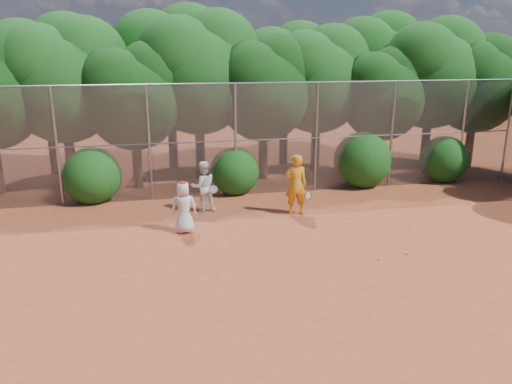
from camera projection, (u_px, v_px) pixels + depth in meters
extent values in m
plane|color=#A14324|center=(314.00, 257.00, 12.80)|extent=(80.00, 80.00, 0.00)
cylinder|color=gray|center=(57.00, 148.00, 16.49)|extent=(0.09, 0.09, 4.00)
cylinder|color=gray|center=(149.00, 144.00, 17.08)|extent=(0.09, 0.09, 4.00)
cylinder|color=gray|center=(236.00, 141.00, 17.68)|extent=(0.09, 0.09, 4.00)
cylinder|color=gray|center=(316.00, 138.00, 18.28)|extent=(0.09, 0.09, 4.00)
cylinder|color=gray|center=(392.00, 135.00, 18.87)|extent=(0.09, 0.09, 4.00)
cylinder|color=gray|center=(463.00, 132.00, 19.47)|extent=(0.09, 0.09, 4.00)
cylinder|color=gray|center=(263.00, 83.00, 17.32)|extent=(20.00, 0.05, 0.05)
cylinder|color=gray|center=(263.00, 140.00, 17.88)|extent=(20.00, 0.04, 0.04)
cube|color=slate|center=(263.00, 140.00, 17.88)|extent=(20.00, 0.02, 4.00)
cylinder|color=gray|center=(508.00, 130.00, 19.87)|extent=(0.09, 0.09, 4.00)
sphere|color=black|center=(9.00, 68.00, 17.69)|extent=(3.05, 3.05, 3.05)
cylinder|color=black|center=(70.00, 154.00, 19.04)|extent=(0.38, 0.38, 2.52)
sphere|color=#114613|center=(63.00, 88.00, 18.35)|extent=(4.03, 4.03, 4.03)
sphere|color=#114613|center=(85.00, 60.00, 18.61)|extent=(3.23, 3.23, 3.23)
sphere|color=#114613|center=(38.00, 66.00, 17.70)|extent=(3.02, 3.02, 3.02)
cylinder|color=black|center=(137.00, 160.00, 18.93)|extent=(0.36, 0.36, 2.17)
sphere|color=black|center=(133.00, 103.00, 18.34)|extent=(3.47, 3.47, 3.47)
sphere|color=black|center=(151.00, 78.00, 18.56)|extent=(2.78, 2.78, 2.78)
sphere|color=black|center=(114.00, 85.00, 17.78)|extent=(2.60, 2.60, 2.60)
cylinder|color=black|center=(200.00, 146.00, 20.30)|extent=(0.39, 0.39, 2.66)
sphere|color=#114613|center=(198.00, 80.00, 19.57)|extent=(4.26, 4.26, 4.26)
sphere|color=#114613|center=(217.00, 52.00, 19.84)|extent=(3.40, 3.40, 3.40)
sphere|color=#114613|center=(178.00, 58.00, 18.89)|extent=(3.19, 3.19, 3.19)
cylinder|color=black|center=(263.00, 151.00, 20.28)|extent=(0.37, 0.37, 2.27)
sphere|color=black|center=(263.00, 95.00, 19.66)|extent=(3.64, 3.64, 3.64)
sphere|color=black|center=(279.00, 71.00, 19.90)|extent=(2.91, 2.91, 2.91)
sphere|color=black|center=(249.00, 77.00, 19.08)|extent=(2.73, 2.73, 2.73)
cylinder|color=black|center=(315.00, 143.00, 21.51)|extent=(0.38, 0.38, 2.45)
sphere|color=#114613|center=(317.00, 86.00, 20.84)|extent=(3.92, 3.92, 3.92)
sphere|color=#114613|center=(333.00, 62.00, 21.09)|extent=(3.14, 3.14, 3.14)
sphere|color=#114613|center=(304.00, 67.00, 20.21)|extent=(2.94, 2.94, 2.94)
cylinder|color=black|center=(379.00, 149.00, 21.11)|extent=(0.36, 0.36, 2.10)
sphere|color=black|center=(383.00, 100.00, 20.54)|extent=(3.36, 3.36, 3.36)
sphere|color=black|center=(395.00, 78.00, 20.76)|extent=(2.69, 2.69, 2.69)
sphere|color=black|center=(373.00, 84.00, 20.00)|extent=(2.52, 2.52, 2.52)
cylinder|color=black|center=(426.00, 139.00, 22.11)|extent=(0.39, 0.39, 2.59)
sphere|color=#114613|center=(431.00, 80.00, 21.40)|extent=(4.14, 4.14, 4.14)
sphere|color=#114613|center=(446.00, 55.00, 21.66)|extent=(3.32, 3.32, 3.32)
sphere|color=#114613|center=(422.00, 60.00, 20.73)|extent=(3.11, 3.11, 3.11)
cylinder|color=black|center=(470.00, 141.00, 22.26)|extent=(0.37, 0.37, 2.31)
sphere|color=black|center=(476.00, 90.00, 21.63)|extent=(3.70, 3.70, 3.70)
sphere|color=black|center=(488.00, 67.00, 21.87)|extent=(2.96, 2.96, 2.96)
sphere|color=black|center=(469.00, 73.00, 21.03)|extent=(2.77, 2.77, 2.77)
cylinder|color=black|center=(53.00, 143.00, 20.99)|extent=(0.39, 0.39, 2.62)
sphere|color=#114613|center=(46.00, 81.00, 20.27)|extent=(4.20, 4.20, 4.20)
sphere|color=#114613|center=(66.00, 54.00, 20.54)|extent=(3.36, 3.36, 3.36)
sphere|color=#114613|center=(22.00, 60.00, 19.60)|extent=(3.15, 3.15, 3.15)
cylinder|color=black|center=(172.00, 136.00, 22.15)|extent=(0.40, 0.40, 2.80)
sphere|color=#114613|center=(169.00, 73.00, 21.38)|extent=(4.48, 4.48, 4.48)
sphere|color=#114613|center=(189.00, 45.00, 21.67)|extent=(3.58, 3.58, 3.58)
sphere|color=#114613|center=(150.00, 51.00, 20.66)|extent=(3.36, 3.36, 3.36)
cylinder|color=black|center=(283.00, 137.00, 22.80)|extent=(0.38, 0.38, 2.52)
sphere|color=#114613|center=(284.00, 81.00, 22.11)|extent=(4.03, 4.03, 4.03)
sphere|color=#114613|center=(300.00, 58.00, 22.37)|extent=(3.23, 3.23, 3.23)
sphere|color=#114613|center=(271.00, 63.00, 21.47)|extent=(3.02, 3.02, 3.02)
cylinder|color=black|center=(370.00, 129.00, 24.23)|extent=(0.40, 0.40, 2.73)
sphere|color=#114613|center=(373.00, 73.00, 23.49)|extent=(4.37, 4.37, 4.37)
sphere|color=#114613|center=(388.00, 49.00, 23.77)|extent=(3.49, 3.49, 3.49)
sphere|color=#114613|center=(362.00, 54.00, 22.78)|extent=(3.28, 3.28, 3.28)
sphere|color=#114613|center=(92.00, 173.00, 17.25)|extent=(2.00, 2.00, 2.00)
sphere|color=#114613|center=(235.00, 169.00, 18.27)|extent=(1.80, 1.80, 1.80)
sphere|color=#114613|center=(362.00, 158.00, 19.21)|extent=(2.20, 2.20, 2.20)
sphere|color=#114613|center=(444.00, 157.00, 19.94)|extent=(1.90, 1.90, 1.90)
imported|color=orange|center=(296.00, 185.00, 15.88)|extent=(0.74, 0.51, 1.96)
torus|color=black|center=(308.00, 196.00, 15.86)|extent=(0.29, 0.18, 0.30)
cylinder|color=black|center=(303.00, 194.00, 16.02)|extent=(0.16, 0.26, 0.05)
imported|color=silver|center=(184.00, 207.00, 14.34)|extent=(0.75, 0.49, 1.51)
ellipsoid|color=#A91D18|center=(183.00, 183.00, 14.14)|extent=(0.22, 0.22, 0.13)
sphere|color=yellow|center=(195.00, 206.00, 14.19)|extent=(0.07, 0.07, 0.07)
imported|color=white|center=(203.00, 186.00, 16.22)|extent=(0.90, 0.75, 1.67)
torus|color=black|center=(214.00, 189.00, 16.01)|extent=(0.32, 0.18, 0.29)
cylinder|color=black|center=(214.00, 190.00, 16.23)|extent=(0.07, 0.27, 0.13)
sphere|color=yellow|center=(348.00, 219.00, 15.60)|extent=(0.07, 0.07, 0.07)
sphere|color=yellow|center=(407.00, 253.00, 12.97)|extent=(0.07, 0.07, 0.07)
sphere|color=yellow|center=(409.00, 229.00, 14.73)|extent=(0.07, 0.07, 0.07)
sphere|color=yellow|center=(379.00, 259.00, 12.63)|extent=(0.07, 0.07, 0.07)
sphere|color=yellow|center=(382.00, 212.00, 16.22)|extent=(0.07, 0.07, 0.07)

